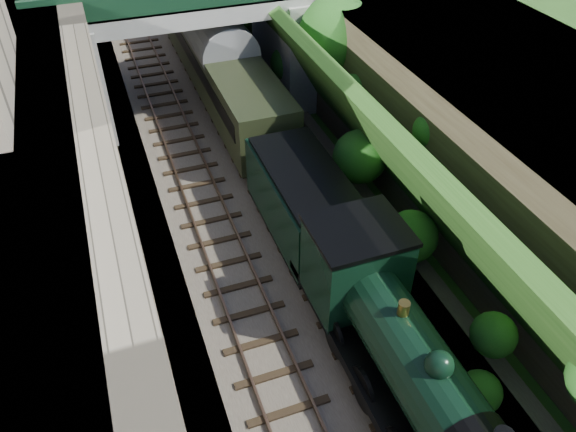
{
  "coord_description": "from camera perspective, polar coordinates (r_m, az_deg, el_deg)",
  "views": [
    {
      "loc": [
        -5.07,
        -3.72,
        14.78
      ],
      "look_at": [
        0.0,
        10.15,
        2.64
      ],
      "focal_mm": 35.0,
      "sensor_mm": 36.0,
      "label": 1
    }
  ],
  "objects": [
    {
      "name": "embankment_slope",
      "position": [
        29.18,
        2.04,
        15.02
      ],
      "size": [
        4.5,
        90.0,
        6.63
      ],
      "color": "#1E4714",
      "rests_on": "ground"
    },
    {
      "name": "trackbed",
      "position": [
        28.35,
        -6.91,
        7.92
      ],
      "size": [
        10.0,
        90.0,
        0.2
      ],
      "primitive_type": "cube",
      "color": "#473F38",
      "rests_on": "ground"
    },
    {
      "name": "tree",
      "position": [
        27.67,
        5.05,
        17.78
      ],
      "size": [
        3.6,
        3.8,
        6.6
      ],
      "color": "black",
      "rests_on": "ground"
    },
    {
      "name": "street_plateau_left",
      "position": [
        26.56,
        -26.89,
        9.91
      ],
      "size": [
        6.0,
        90.0,
        7.0
      ],
      "primitive_type": "cube",
      "color": "#262628",
      "rests_on": "ground"
    },
    {
      "name": "retaining_wall",
      "position": [
        26.27,
        -19.41,
        11.71
      ],
      "size": [
        1.0,
        90.0,
        7.0
      ],
      "primitive_type": "cube",
      "color": "#756B56",
      "rests_on": "ground"
    },
    {
      "name": "street_plateau_right",
      "position": [
        30.18,
        11.01,
        15.99
      ],
      "size": [
        8.0,
        90.0,
        6.25
      ],
      "primitive_type": "cube",
      "color": "#262628",
      "rests_on": "ground"
    },
    {
      "name": "locomotive",
      "position": [
        16.45,
        11.22,
        -13.25
      ],
      "size": [
        3.1,
        10.22,
        3.83
      ],
      "color": "black",
      "rests_on": "trackbed"
    },
    {
      "name": "tender",
      "position": [
        21.24,
        1.58,
        1.1
      ],
      "size": [
        2.7,
        6.0,
        3.05
      ],
      "color": "black",
      "rests_on": "trackbed"
    },
    {
      "name": "track_left",
      "position": [
        27.99,
        -10.92,
        7.35
      ],
      "size": [
        2.5,
        90.0,
        0.2
      ],
      "color": "black",
      "rests_on": "trackbed"
    },
    {
      "name": "coach_front",
      "position": [
        31.43,
        -7.08,
        15.22
      ],
      "size": [
        2.9,
        18.0,
        3.7
      ],
      "color": "black",
      "rests_on": "trackbed"
    },
    {
      "name": "road_bridge",
      "position": [
        30.32,
        -7.73,
        18.4
      ],
      "size": [
        16.0,
        6.4,
        7.25
      ],
      "color": "gray",
      "rests_on": "ground"
    },
    {
      "name": "track_right",
      "position": [
        28.51,
        -4.58,
        8.63
      ],
      "size": [
        2.5,
        90.0,
        0.2
      ],
      "color": "black",
      "rests_on": "trackbed"
    }
  ]
}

